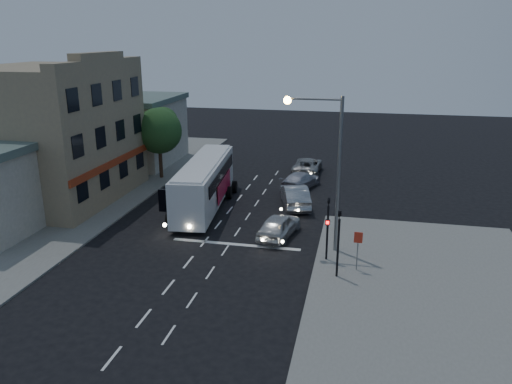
% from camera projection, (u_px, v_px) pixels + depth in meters
% --- Properties ---
extents(ground, '(120.00, 120.00, 0.00)m').
position_uv_depth(ground, '(194.00, 255.00, 29.09)').
color(ground, black).
extents(sidewalk_near, '(12.00, 24.00, 0.12)m').
position_uv_depth(sidewalk_near, '(437.00, 315.00, 22.73)').
color(sidewalk_near, slate).
rests_on(sidewalk_near, ground).
extents(sidewalk_far, '(12.00, 50.00, 0.12)m').
position_uv_depth(sidewalk_far, '(70.00, 198.00, 39.14)').
color(sidewalk_far, slate).
rests_on(sidewalk_far, ground).
extents(road_markings, '(8.00, 30.55, 0.01)m').
position_uv_depth(road_markings, '(230.00, 235.00, 31.91)').
color(road_markings, silver).
rests_on(road_markings, ground).
extents(tour_bus, '(3.62, 11.84, 3.57)m').
position_uv_depth(tour_bus, '(205.00, 182.00, 36.61)').
color(tour_bus, white).
rests_on(tour_bus, ground).
extents(car_suv, '(2.55, 4.63, 1.49)m').
position_uv_depth(car_suv, '(279.00, 226.00, 31.53)').
color(car_suv, silver).
rests_on(car_suv, ground).
extents(car_sedan_a, '(3.04, 5.29, 1.65)m').
position_uv_depth(car_sedan_a, '(295.00, 196.00, 37.14)').
color(car_sedan_a, '#A9A9AC').
rests_on(car_sedan_a, ground).
extents(car_sedan_b, '(3.34, 5.15, 1.39)m').
position_uv_depth(car_sedan_b, '(301.00, 180.00, 41.62)').
color(car_sedan_b, '#B4B4BF').
rests_on(car_sedan_b, ground).
extents(car_sedan_c, '(2.44, 5.22, 1.45)m').
position_uv_depth(car_sedan_c, '(307.00, 166.00, 46.23)').
color(car_sedan_c, gray).
rests_on(car_sedan_c, ground).
extents(traffic_signal_main, '(0.25, 0.35, 4.10)m').
position_uv_depth(traffic_signal_main, '(328.00, 221.00, 27.56)').
color(traffic_signal_main, black).
rests_on(traffic_signal_main, sidewalk_near).
extents(traffic_signal_side, '(0.18, 0.15, 4.10)m').
position_uv_depth(traffic_signal_side, '(339.00, 236.00, 25.58)').
color(traffic_signal_side, black).
rests_on(traffic_signal_side, sidewalk_near).
extents(regulatory_sign, '(0.45, 0.12, 2.20)m').
position_uv_depth(regulatory_sign, '(358.00, 245.00, 26.52)').
color(regulatory_sign, slate).
rests_on(regulatory_sign, sidewalk_near).
extents(streetlight, '(3.32, 0.44, 9.00)m').
position_uv_depth(streetlight, '(328.00, 157.00, 27.95)').
color(streetlight, slate).
rests_on(streetlight, sidewalk_near).
extents(main_building, '(10.12, 12.00, 11.00)m').
position_uv_depth(main_building, '(51.00, 133.00, 37.81)').
color(main_building, '#816F59').
rests_on(main_building, sidewalk_far).
extents(low_building_north, '(9.40, 9.40, 6.50)m').
position_uv_depth(low_building_north, '(129.00, 129.00, 49.44)').
color(low_building_north, '#A19E8F').
rests_on(low_building_north, sidewalk_far).
extents(street_tree, '(4.00, 4.00, 6.20)m').
position_uv_depth(street_tree, '(159.00, 129.00, 43.40)').
color(street_tree, black).
rests_on(street_tree, sidewalk_far).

